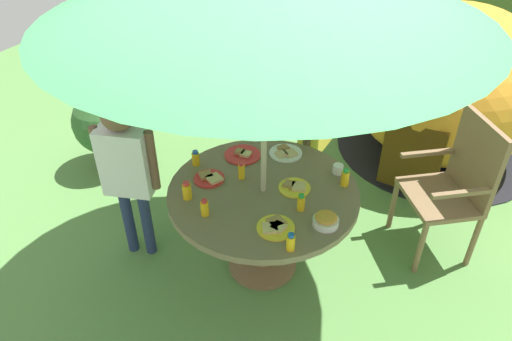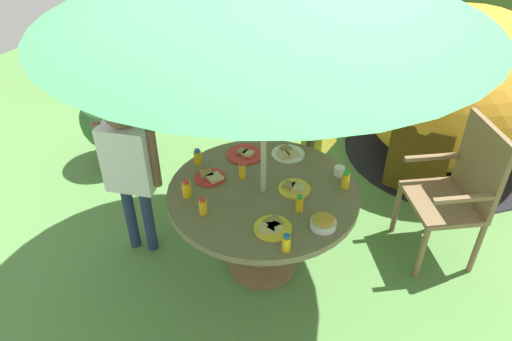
{
  "view_description": "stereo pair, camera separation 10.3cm",
  "coord_description": "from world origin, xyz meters",
  "views": [
    {
      "loc": [
        0.97,
        -2.18,
        2.54
      ],
      "look_at": [
        -0.06,
        0.01,
        0.81
      ],
      "focal_mm": 33.44,
      "sensor_mm": 36.0,
      "label": 1
    },
    {
      "loc": [
        1.06,
        -2.13,
        2.54
      ],
      "look_at": [
        -0.06,
        0.01,
        0.81
      ],
      "focal_mm": 33.44,
      "sensor_mm": 36.0,
      "label": 2
    }
  ],
  "objects": [
    {
      "name": "juice_bottle_spot_a",
      "position": [
        -0.53,
        0.06,
        0.73
      ],
      "size": [
        0.05,
        0.05,
        0.11
      ],
      "color": "yellow",
      "rests_on": "garden_table"
    },
    {
      "name": "juice_bottle_spot_b",
      "position": [
        -0.39,
        -0.27,
        0.74
      ],
      "size": [
        0.06,
        0.06,
        0.12
      ],
      "color": "yellow",
      "rests_on": "garden_table"
    },
    {
      "name": "plate_front_edge",
      "position": [
        0.21,
        -0.3,
        0.7
      ],
      "size": [
        0.22,
        0.22,
        0.03
      ],
      "color": "yellow",
      "rests_on": "garden_table"
    },
    {
      "name": "hedge_backdrop",
      "position": [
        0.0,
        3.69,
        0.87
      ],
      "size": [
        9.0,
        0.7,
        1.74
      ],
      "primitive_type": "cube",
      "color": "#33602D",
      "rests_on": "ground_plane"
    },
    {
      "name": "juice_bottle_back_edge",
      "position": [
        0.45,
        0.27,
        0.74
      ],
      "size": [
        0.05,
        0.05,
        0.12
      ],
      "color": "yellow",
      "rests_on": "garden_table"
    },
    {
      "name": "potted_plant",
      "position": [
        -1.78,
        0.57,
        0.42
      ],
      "size": [
        0.57,
        0.57,
        0.74
      ],
      "color": "brown",
      "rests_on": "ground_plane"
    },
    {
      "name": "dome_tent",
      "position": [
        0.87,
        2.11,
        0.68
      ],
      "size": [
        2.08,
        2.08,
        1.38
      ],
      "rotation": [
        0.0,
        0.0,
        -0.14
      ],
      "color": "orange",
      "rests_on": "ground_plane"
    },
    {
      "name": "plate_far_left",
      "position": [
        -0.29,
        0.3,
        0.69
      ],
      "size": [
        0.25,
        0.25,
        0.03
      ],
      "color": "red",
      "rests_on": "garden_table"
    },
    {
      "name": "juice_bottle_center_front",
      "position": [
        -0.21,
        -0.36,
        0.73
      ],
      "size": [
        0.05,
        0.05,
        0.11
      ],
      "color": "yellow",
      "rests_on": "garden_table"
    },
    {
      "name": "plate_mid_left",
      "position": [
        0.18,
        0.1,
        0.69
      ],
      "size": [
        0.2,
        0.2,
        0.03
      ],
      "color": "yellow",
      "rests_on": "garden_table"
    },
    {
      "name": "wooden_chair",
      "position": [
        1.1,
        0.76,
        0.58
      ],
      "size": [
        0.64,
        0.66,
        1.04
      ],
      "rotation": [
        0.0,
        0.0,
        -0.97
      ],
      "color": "brown",
      "rests_on": "ground_plane"
    },
    {
      "name": "snack_bowl",
      "position": [
        0.46,
        -0.15,
        0.72
      ],
      "size": [
        0.15,
        0.15,
        0.08
      ],
      "color": "white",
      "rests_on": "garden_table"
    },
    {
      "name": "juice_bottle_mid_right",
      "position": [
        0.35,
        -0.42,
        0.73
      ],
      "size": [
        0.05,
        0.05,
        0.11
      ],
      "color": "yellow",
      "rests_on": "garden_table"
    },
    {
      "name": "plate_near_right",
      "position": [
        -0.36,
        -0.05,
        0.69
      ],
      "size": [
        0.2,
        0.2,
        0.03
      ],
      "color": "red",
      "rests_on": "garden_table"
    },
    {
      "name": "juice_bottle_near_left",
      "position": [
        -0.18,
        0.06,
        0.74
      ],
      "size": [
        0.04,
        0.04,
        0.12
      ],
      "color": "yellow",
      "rests_on": "garden_table"
    },
    {
      "name": "child_in_yellow_shirt",
      "position": [
        0.05,
        0.86,
        0.75
      ],
      "size": [
        0.2,
        0.4,
        1.17
      ],
      "rotation": [
        0.0,
        0.0,
        -1.63
      ],
      "color": "navy",
      "rests_on": "ground_plane"
    },
    {
      "name": "garden_table",
      "position": [
        0.0,
        0.0,
        0.57
      ],
      "size": [
        1.22,
        1.22,
        0.68
      ],
      "color": "brown",
      "rests_on": "ground_plane"
    },
    {
      "name": "juice_bottle_far_right",
      "position": [
        0.28,
        -0.08,
        0.74
      ],
      "size": [
        0.05,
        0.05,
        0.11
      ],
      "color": "yellow",
      "rests_on": "garden_table"
    },
    {
      "name": "cup_near",
      "position": [
        0.37,
        0.38,
        0.71
      ],
      "size": [
        0.07,
        0.07,
        0.06
      ],
      "primitive_type": "cylinder",
      "color": "white",
      "rests_on": "garden_table"
    },
    {
      "name": "plate_center_back",
      "position": [
        -0.03,
        0.44,
        0.69
      ],
      "size": [
        0.23,
        0.23,
        0.03
      ],
      "color": "white",
      "rests_on": "garden_table"
    },
    {
      "name": "child_in_white_shirt",
      "position": [
        -0.87,
        -0.23,
        0.8
      ],
      "size": [
        0.41,
        0.26,
        1.25
      ],
      "rotation": [
        0.0,
        0.0,
        0.26
      ],
      "color": "navy",
      "rests_on": "ground_plane"
    },
    {
      "name": "ground_plane",
      "position": [
        0.0,
        0.0,
        -0.01
      ],
      "size": [
        10.0,
        10.0,
        0.02
      ],
      "primitive_type": "cube",
      "color": "#548442"
    }
  ]
}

